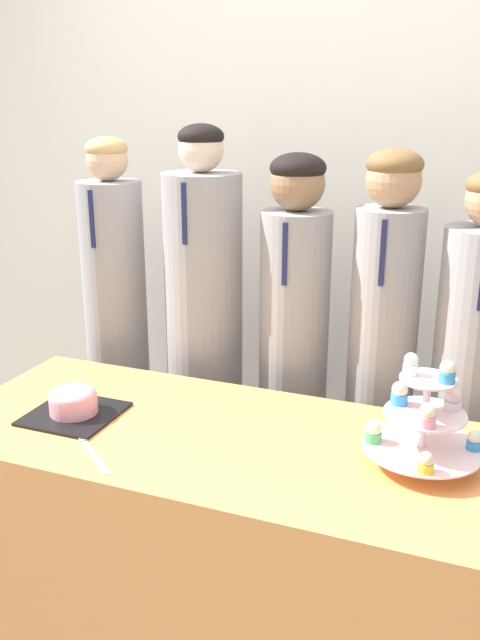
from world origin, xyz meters
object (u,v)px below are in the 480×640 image
Objects in this scene: cupcake_stand at (423,419)px; student_0 at (117,334)px; student_1 at (204,343)px; student_4 at (471,394)px; round_cake at (73,403)px; student_2 at (293,358)px; cake_knife at (85,443)px; student_3 at (381,367)px.

cupcake_stand is 0.21× the size of student_0.
student_4 is (1.02, -0.00, -0.06)m from student_1.
student_1 is (0.15, 0.68, -0.01)m from round_cake.
student_1 reaches higher than student_0.
cupcake_stand is 0.22× the size of student_2.
student_0 is at bearing -180.00° from student_1.
cake_knife is 0.83m from student_1.
student_0 is 1.43m from student_4.
cake_knife is at bearing -114.64° from student_2.
cupcake_stand is (0.93, 0.25, 0.13)m from cake_knife.
cupcake_stand is 0.22× the size of student_4.
cupcake_stand is 0.63m from student_3.
cupcake_stand is (1.07, 0.10, 0.09)m from round_cake.
round_cake is 0.83× the size of cupcake_stand.
student_0 is at bearing -180.00° from student_2.
student_2 is at bearing -0.00° from student_1.
cake_knife is 0.91m from student_2.
cake_knife is at bearing -141.19° from student_4.
student_0 is at bearing -180.00° from student_4.
student_2 is at bearing -180.00° from student_4.
student_0 reaches higher than student_3.
student_3 is (0.70, -0.00, 0.00)m from student_1.
student_3 is at bearing -180.00° from student_4.
student_4 is at bearing 0.00° from student_3.
cupcake_stand is at bearing -23.85° from student_0.
student_4 is (0.65, 0.00, -0.04)m from student_2.
round_cake is at bearing -149.77° from student_4.
student_1 is (0.40, 0.00, 0.01)m from student_0.
student_3 is 0.32m from student_4.
student_1 reaches higher than round_cake.
student_4 reaches higher than cake_knife.
round_cake is 1.09m from student_3.
cupcake_stand is at bearing -46.86° from student_2.
student_1 reaches higher than student_4.
cake_knife is 0.15× the size of student_1.
round_cake is 0.86m from student_2.
student_0 reaches higher than round_cake.
student_2 is (-0.55, 0.58, -0.11)m from cupcake_stand.
student_4 is at bearing 79.94° from cupcake_stand.
student_0 is at bearing 110.45° from round_cake.
student_4 is at bearing 77.64° from cake_knife.
student_2 is (0.37, -0.00, -0.01)m from student_1.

